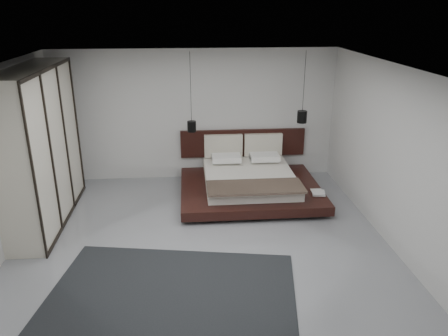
{
  "coord_description": "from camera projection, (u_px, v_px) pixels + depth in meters",
  "views": [
    {
      "loc": [
        -0.18,
        -6.17,
        3.63
      ],
      "look_at": [
        0.46,
        1.2,
        0.85
      ],
      "focal_mm": 35.0,
      "sensor_mm": 36.0,
      "label": 1
    }
  ],
  "objects": [
    {
      "name": "floor",
      "position": [
        202.0,
        244.0,
        7.05
      ],
      "size": [
        6.0,
        6.0,
        0.0
      ],
      "primitive_type": "plane",
      "color": "gray",
      "rests_on": "ground"
    },
    {
      "name": "ceiling",
      "position": [
        199.0,
        68.0,
        6.07
      ],
      "size": [
        6.0,
        6.0,
        0.0
      ],
      "primitive_type": "plane",
      "rotation": [
        3.14,
        0.0,
        0.0
      ],
      "color": "white",
      "rests_on": "wall_back"
    },
    {
      "name": "wall_back",
      "position": [
        196.0,
        115.0,
        9.36
      ],
      "size": [
        6.0,
        0.0,
        6.0
      ],
      "primitive_type": "plane",
      "rotation": [
        1.57,
        0.0,
        0.0
      ],
      "color": "silver",
      "rests_on": "floor"
    },
    {
      "name": "wall_front",
      "position": [
        213.0,
        281.0,
        3.76
      ],
      "size": [
        6.0,
        0.0,
        6.0
      ],
      "primitive_type": "plane",
      "rotation": [
        -1.57,
        0.0,
        0.0
      ],
      "color": "silver",
      "rests_on": "floor"
    },
    {
      "name": "wall_right",
      "position": [
        393.0,
        157.0,
        6.8
      ],
      "size": [
        0.0,
        6.0,
        6.0
      ],
      "primitive_type": "plane",
      "rotation": [
        1.57,
        0.0,
        -1.57
      ],
      "color": "silver",
      "rests_on": "floor"
    },
    {
      "name": "lattice_screen",
      "position": [
        47.0,
        130.0,
        8.64
      ],
      "size": [
        0.05,
        0.9,
        2.6
      ],
      "primitive_type": "cube",
      "color": "black",
      "rests_on": "floor"
    },
    {
      "name": "bed",
      "position": [
        249.0,
        181.0,
        8.81
      ],
      "size": [
        2.74,
        2.37,
        1.07
      ],
      "color": "black",
      "rests_on": "floor"
    },
    {
      "name": "book_lower",
      "position": [
        312.0,
        193.0,
        8.3
      ],
      "size": [
        0.3,
        0.36,
        0.03
      ],
      "primitive_type": "imported",
      "rotation": [
        0.0,
        0.0,
        -0.22
      ],
      "color": "#99724C",
      "rests_on": "bed"
    },
    {
      "name": "book_upper",
      "position": [
        312.0,
        192.0,
        8.27
      ],
      "size": [
        0.23,
        0.31,
        0.02
      ],
      "primitive_type": "imported",
      "rotation": [
        0.0,
        0.0,
        -0.05
      ],
      "color": "#99724C",
      "rests_on": "book_lower"
    },
    {
      "name": "pendant_left",
      "position": [
        192.0,
        126.0,
        8.75
      ],
      "size": [
        0.18,
        0.18,
        1.57
      ],
      "color": "black",
      "rests_on": "ceiling"
    },
    {
      "name": "pendant_right",
      "position": [
        302.0,
        117.0,
        8.88
      ],
      "size": [
        0.2,
        0.2,
        1.43
      ],
      "color": "black",
      "rests_on": "ceiling"
    },
    {
      "name": "wardrobe",
      "position": [
        40.0,
        148.0,
        7.43
      ],
      "size": [
        0.65,
        2.75,
        2.7
      ],
      "color": "beige",
      "rests_on": "floor"
    },
    {
      "name": "rug",
      "position": [
        171.0,
        298.0,
        5.75
      ],
      "size": [
        3.62,
        2.86,
        0.01
      ],
      "primitive_type": "cube",
      "rotation": [
        0.0,
        0.0,
        -0.17
      ],
      "color": "black",
      "rests_on": "floor"
    }
  ]
}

